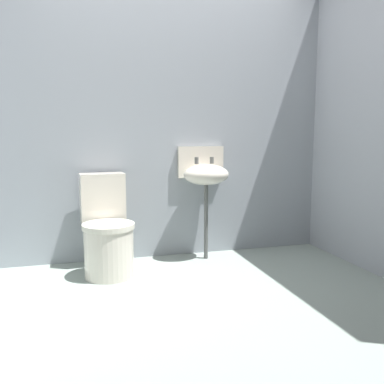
# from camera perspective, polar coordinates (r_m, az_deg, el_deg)

# --- Properties ---
(ground_plane) EXTENTS (3.35, 2.70, 0.08)m
(ground_plane) POSITION_cam_1_polar(r_m,az_deg,el_deg) (2.89, 1.61, -15.48)
(ground_plane) COLOR gray
(wall_back) EXTENTS (3.35, 0.10, 2.44)m
(wall_back) POSITION_cam_1_polar(r_m,az_deg,el_deg) (3.81, -3.78, 9.58)
(wall_back) COLOR #9299A2
(wall_back) RESTS_ON ground
(toilet_near_wall) EXTENTS (0.42, 0.61, 0.78)m
(toilet_near_wall) POSITION_cam_1_polar(r_m,az_deg,el_deg) (3.43, -11.37, -5.49)
(toilet_near_wall) COLOR silver
(toilet_near_wall) RESTS_ON ground
(sink) EXTENTS (0.42, 0.35, 0.99)m
(sink) POSITION_cam_1_polar(r_m,az_deg,el_deg) (3.70, 1.80, 2.46)
(sink) COLOR #545554
(sink) RESTS_ON ground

